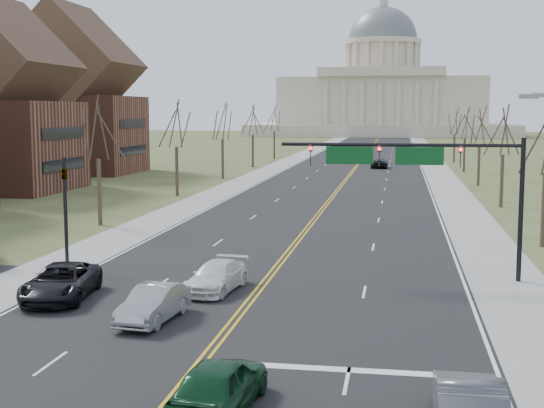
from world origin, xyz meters
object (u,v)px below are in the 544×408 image
(signal_left, at_px, (65,199))
(car_far_sb, at_px, (356,146))
(car_sb_inner_second, at_px, (216,277))
(car_nb_inner_lead, at_px, (219,384))
(signal_mast, at_px, (418,166))
(car_sb_inner_lead, at_px, (154,304))
(car_nb_outer_lead, at_px, (469,406))
(car_sb_outer_lead, at_px, (61,282))
(car_far_nb, at_px, (379,163))

(signal_left, bearing_deg, car_far_sb, 86.16)
(car_sb_inner_second, bearing_deg, car_nb_inner_lead, -68.29)
(signal_mast, relative_size, signal_left, 2.02)
(car_sb_inner_lead, height_order, car_sb_inner_second, car_sb_inner_lead)
(car_nb_outer_lead, height_order, car_sb_inner_lead, car_nb_outer_lead)
(signal_mast, xyz_separation_m, car_far_sb, (-10.28, 129.10, -5.01))
(car_nb_outer_lead, height_order, car_far_sb, car_nb_outer_lead)
(signal_mast, relative_size, car_sb_outer_lead, 2.15)
(car_sb_inner_lead, bearing_deg, signal_left, 135.79)
(signal_mast, distance_m, car_sb_inner_second, 11.56)
(signal_mast, bearing_deg, signal_left, 180.00)
(car_sb_outer_lead, xyz_separation_m, car_far_nb, (12.13, 83.07, -0.07))
(car_nb_inner_lead, distance_m, car_sb_outer_lead, 15.30)
(car_sb_inner_lead, bearing_deg, signal_mast, 49.07)
(car_far_sb, bearing_deg, car_sb_inner_lead, -97.41)
(signal_mast, xyz_separation_m, signal_left, (-18.95, 0.00, -2.05))
(car_sb_inner_second, bearing_deg, car_sb_inner_lead, -95.28)
(car_far_sb, bearing_deg, car_sb_outer_lead, -99.65)
(signal_mast, relative_size, car_far_sb, 2.81)
(signal_left, bearing_deg, car_sb_inner_second, -25.01)
(car_nb_inner_lead, height_order, car_sb_inner_lead, car_nb_inner_lead)
(car_nb_inner_lead, height_order, car_nb_outer_lead, car_nb_outer_lead)
(car_sb_inner_lead, relative_size, car_sb_outer_lead, 0.79)
(car_nb_inner_lead, relative_size, car_sb_inner_second, 0.98)
(car_far_nb, xyz_separation_m, car_far_sb, (-6.43, 53.14, 0.02))
(signal_mast, bearing_deg, car_sb_inner_second, -154.60)
(car_far_nb, bearing_deg, car_nb_inner_lead, 90.11)
(car_sb_inner_lead, distance_m, car_sb_outer_lead, 6.05)
(car_nb_inner_lead, relative_size, car_sb_inner_lead, 1.05)
(car_nb_outer_lead, distance_m, car_sb_inner_lead, 14.76)
(signal_mast, distance_m, car_far_sb, 129.61)
(car_sb_inner_lead, xyz_separation_m, car_sb_inner_second, (1.26, 5.50, -0.04))
(car_sb_outer_lead, bearing_deg, signal_mast, 16.15)
(car_nb_outer_lead, relative_size, car_sb_inner_lead, 1.12)
(car_far_sb, bearing_deg, car_nb_outer_lead, -92.91)
(car_nb_outer_lead, xyz_separation_m, car_sb_inner_second, (-10.36, 14.60, -0.13))
(car_sb_inner_lead, relative_size, car_far_nb, 0.87)
(car_nb_outer_lead, height_order, car_sb_outer_lead, car_nb_outer_lead)
(signal_mast, xyz_separation_m, car_far_nb, (-3.85, 75.97, -5.04))
(signal_mast, distance_m, car_sb_inner_lead, 15.42)
(signal_mast, relative_size, car_sb_inner_lead, 2.73)
(car_sb_outer_lead, bearing_deg, car_sb_inner_second, 14.03)
(car_far_sb, bearing_deg, signal_left, -101.10)
(car_far_nb, height_order, car_far_sb, car_far_sb)
(car_nb_outer_lead, xyz_separation_m, car_sb_outer_lead, (-16.95, 11.96, -0.03))
(signal_mast, xyz_separation_m, car_sb_inner_second, (-9.39, -4.46, -5.06))
(car_nb_inner_lead, bearing_deg, car_nb_outer_lead, -178.68)
(car_nb_inner_lead, xyz_separation_m, car_sb_inner_second, (-3.54, 14.10, -0.10))
(signal_left, xyz_separation_m, car_sb_inner_lead, (8.30, -9.96, -2.97))
(car_far_nb, bearing_deg, car_nb_outer_lead, 94.23)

